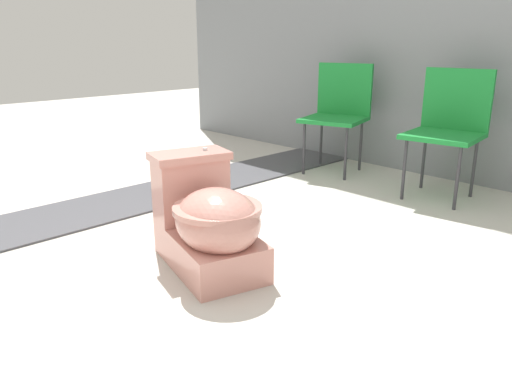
% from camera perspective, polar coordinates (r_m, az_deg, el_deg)
% --- Properties ---
extents(ground_plane, '(14.00, 14.00, 0.00)m').
position_cam_1_polar(ground_plane, '(2.20, -10.02, -10.85)').
color(ground_plane, beige).
extents(gravel_strip, '(0.56, 8.00, 0.01)m').
position_cam_1_polar(gravel_strip, '(3.36, -14.26, -0.97)').
color(gravel_strip, '#4C4C51').
rests_on(gravel_strip, ground).
extents(toilet, '(0.71, 0.53, 0.52)m').
position_cam_1_polar(toilet, '(2.28, -5.38, -3.48)').
color(toilet, tan).
rests_on(toilet, ground).
extents(folding_chair_left, '(0.54, 0.54, 0.83)m').
position_cam_1_polar(folding_chair_left, '(4.02, 9.49, 9.66)').
color(folding_chair_left, '#1E8C38').
rests_on(folding_chair_left, ground).
extents(folding_chair_middle, '(0.49, 0.49, 0.83)m').
position_cam_1_polar(folding_chair_middle, '(3.53, 21.26, 7.70)').
color(folding_chair_middle, '#1E8C38').
rests_on(folding_chair_middle, ground).
extents(boulder_near, '(0.45, 0.46, 0.22)m').
position_cam_1_polar(boulder_near, '(3.45, -8.83, 1.59)').
color(boulder_near, '#B7B2AD').
rests_on(boulder_near, ground).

